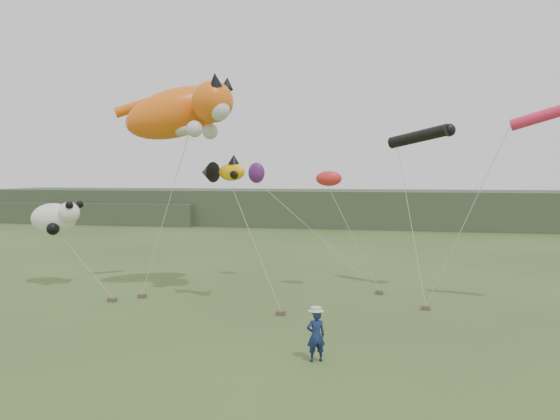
{
  "coord_description": "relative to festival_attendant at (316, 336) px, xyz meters",
  "views": [
    {
      "loc": [
        4.73,
        -18.27,
        5.75
      ],
      "look_at": [
        0.16,
        3.0,
        4.36
      ],
      "focal_mm": 35.0,
      "sensor_mm": 36.0,
      "label": 1
    }
  ],
  "objects": [
    {
      "name": "ground",
      "position": [
        -2.34,
        1.88,
        -0.81
      ],
      "size": [
        120.0,
        120.0,
        0.0
      ],
      "primitive_type": "plane",
      "color": "#385123",
      "rests_on": "ground"
    },
    {
      "name": "festival_attendant",
      "position": [
        0.0,
        0.0,
        0.0
      ],
      "size": [
        0.7,
        0.6,
        1.61
      ],
      "primitive_type": "imported",
      "rotation": [
        0.0,
        0.0,
        3.57
      ],
      "color": "#15234F",
      "rests_on": "ground"
    },
    {
      "name": "cat_kite",
      "position": [
        -7.59,
        8.42,
        8.02
      ],
      "size": [
        6.85,
        4.68,
        3.68
      ],
      "color": "orange",
      "rests_on": "ground"
    },
    {
      "name": "panda_kite",
      "position": [
        -14.77,
        8.51,
        2.74
      ],
      "size": [
        2.84,
        1.84,
        1.76
      ],
      "color": "white",
      "rests_on": "ground"
    },
    {
      "name": "tube_kites",
      "position": [
        5.53,
        9.95,
        7.1
      ],
      "size": [
        7.96,
        4.44,
        1.75
      ],
      "color": "black",
      "rests_on": "ground"
    },
    {
      "name": "misc_kites",
      "position": [
        -2.8,
        11.08,
        4.92
      ],
      "size": [
        5.23,
        2.52,
        1.22
      ],
      "color": "red",
      "rests_on": "ground"
    },
    {
      "name": "headland",
      "position": [
        -5.45,
        46.57,
        1.12
      ],
      "size": [
        90.0,
        13.0,
        4.0
      ],
      "color": "#2D3D28",
      "rests_on": "ground"
    },
    {
      "name": "sandbag_anchors",
      "position": [
        -3.28,
        7.11,
        -0.72
      ],
      "size": [
        14.23,
        5.13,
        0.18
      ],
      "color": "brown",
      "rests_on": "ground"
    },
    {
      "name": "fish_kite",
      "position": [
        -5.13,
        6.58,
        5.1
      ],
      "size": [
        2.52,
        1.66,
        1.22
      ],
      "color": "#FFAA07",
      "rests_on": "ground"
    }
  ]
}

